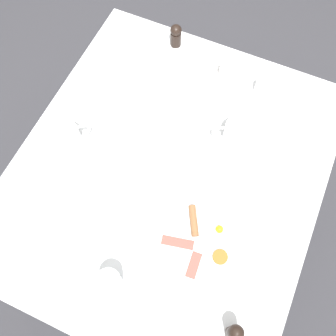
{
  "coord_description": "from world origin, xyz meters",
  "views": [
    {
      "loc": [
        0.23,
        -0.51,
        2.03
      ],
      "look_at": [
        0.0,
        0.0,
        0.78
      ],
      "focal_mm": 42.0,
      "sensor_mm": 36.0,
      "label": 1
    }
  ],
  "objects_px": {
    "fork_by_plate": "(157,123)",
    "fork_spare": "(128,59)",
    "water_glass_tall": "(108,283)",
    "spoon_for_tea": "(39,272)",
    "teapot_near": "(63,138)",
    "breakfast_plate": "(201,243)",
    "teapot_far": "(241,134)",
    "knife_by_plate": "(135,178)",
    "napkin_folded": "(175,74)",
    "teacup_with_saucer_left": "(229,72)",
    "creamer_jug": "(264,87)",
    "pepper_grinder": "(235,333)",
    "salt_grinder": "(176,35)"
  },
  "relations": [
    {
      "from": "breakfast_plate",
      "to": "teapot_far",
      "type": "bearing_deg",
      "value": 92.1
    },
    {
      "from": "pepper_grinder",
      "to": "spoon_for_tea",
      "type": "distance_m",
      "value": 0.63
    },
    {
      "from": "spoon_for_tea",
      "to": "fork_spare",
      "type": "relative_size",
      "value": 1.04
    },
    {
      "from": "creamer_jug",
      "to": "fork_spare",
      "type": "height_order",
      "value": "creamer_jug"
    },
    {
      "from": "salt_grinder",
      "to": "breakfast_plate",
      "type": "bearing_deg",
      "value": -60.82
    },
    {
      "from": "creamer_jug",
      "to": "fork_by_plate",
      "type": "xyz_separation_m",
      "value": [
        -0.31,
        -0.29,
        -0.03
      ]
    },
    {
      "from": "napkin_folded",
      "to": "fork_by_plate",
      "type": "height_order",
      "value": "napkin_folded"
    },
    {
      "from": "pepper_grinder",
      "to": "knife_by_plate",
      "type": "distance_m",
      "value": 0.59
    },
    {
      "from": "salt_grinder",
      "to": "pepper_grinder",
      "type": "bearing_deg",
      "value": -57.78
    },
    {
      "from": "teapot_near",
      "to": "salt_grinder",
      "type": "bearing_deg",
      "value": -157.37
    },
    {
      "from": "salt_grinder",
      "to": "knife_by_plate",
      "type": "xyz_separation_m",
      "value": [
        0.11,
        -0.61,
        -0.05
      ]
    },
    {
      "from": "teapot_far",
      "to": "pepper_grinder",
      "type": "relative_size",
      "value": 1.99
    },
    {
      "from": "teapot_far",
      "to": "fork_by_plate",
      "type": "xyz_separation_m",
      "value": [
        -0.3,
        -0.05,
        -0.05
      ]
    },
    {
      "from": "breakfast_plate",
      "to": "teacup_with_saucer_left",
      "type": "bearing_deg",
      "value": 102.73
    },
    {
      "from": "fork_by_plate",
      "to": "teapot_far",
      "type": "bearing_deg",
      "value": 9.57
    },
    {
      "from": "teacup_with_saucer_left",
      "to": "salt_grinder",
      "type": "bearing_deg",
      "value": 165.57
    },
    {
      "from": "teacup_with_saucer_left",
      "to": "fork_spare",
      "type": "distance_m",
      "value": 0.41
    },
    {
      "from": "fork_by_plate",
      "to": "fork_spare",
      "type": "bearing_deg",
      "value": 136.05
    },
    {
      "from": "teacup_with_saucer_left",
      "to": "spoon_for_tea",
      "type": "bearing_deg",
      "value": -106.6
    },
    {
      "from": "creamer_jug",
      "to": "napkin_folded",
      "type": "bearing_deg",
      "value": -169.89
    },
    {
      "from": "teapot_near",
      "to": "teacup_with_saucer_left",
      "type": "distance_m",
      "value": 0.68
    },
    {
      "from": "breakfast_plate",
      "to": "salt_grinder",
      "type": "bearing_deg",
      "value": 119.18
    },
    {
      "from": "water_glass_tall",
      "to": "teapot_far",
      "type": "bearing_deg",
      "value": 73.32
    },
    {
      "from": "breakfast_plate",
      "to": "knife_by_plate",
      "type": "distance_m",
      "value": 0.32
    },
    {
      "from": "fork_spare",
      "to": "teapot_far",
      "type": "bearing_deg",
      "value": -17.8
    },
    {
      "from": "fork_by_plate",
      "to": "water_glass_tall",
      "type": "bearing_deg",
      "value": -79.27
    },
    {
      "from": "teapot_far",
      "to": "fork_by_plate",
      "type": "bearing_deg",
      "value": 173.67
    },
    {
      "from": "teapot_far",
      "to": "teacup_with_saucer_left",
      "type": "height_order",
      "value": "teapot_far"
    },
    {
      "from": "teapot_near",
      "to": "fork_by_plate",
      "type": "relative_size",
      "value": 0.92
    },
    {
      "from": "knife_by_plate",
      "to": "fork_spare",
      "type": "bearing_deg",
      "value": 119.07
    },
    {
      "from": "water_glass_tall",
      "to": "spoon_for_tea",
      "type": "relative_size",
      "value": 0.64
    },
    {
      "from": "breakfast_plate",
      "to": "water_glass_tall",
      "type": "relative_size",
      "value": 2.96
    },
    {
      "from": "creamer_jug",
      "to": "fork_spare",
      "type": "xyz_separation_m",
      "value": [
        -0.55,
        -0.07,
        -0.03
      ]
    },
    {
      "from": "breakfast_plate",
      "to": "water_glass_tall",
      "type": "distance_m",
      "value": 0.32
    },
    {
      "from": "water_glass_tall",
      "to": "salt_grinder",
      "type": "distance_m",
      "value": 0.98
    },
    {
      "from": "teapot_near",
      "to": "water_glass_tall",
      "type": "relative_size",
      "value": 1.77
    },
    {
      "from": "teapot_near",
      "to": "pepper_grinder",
      "type": "bearing_deg",
      "value": 104.69
    },
    {
      "from": "creamer_jug",
      "to": "teapot_far",
      "type": "bearing_deg",
      "value": -92.4
    },
    {
      "from": "spoon_for_tea",
      "to": "fork_spare",
      "type": "height_order",
      "value": "same"
    },
    {
      "from": "knife_by_plate",
      "to": "fork_by_plate",
      "type": "bearing_deg",
      "value": 95.54
    },
    {
      "from": "napkin_folded",
      "to": "teacup_with_saucer_left",
      "type": "bearing_deg",
      "value": 20.73
    },
    {
      "from": "teapot_near",
      "to": "breakfast_plate",
      "type": "bearing_deg",
      "value": 116.01
    },
    {
      "from": "breakfast_plate",
      "to": "teapot_near",
      "type": "bearing_deg",
      "value": 166.85
    },
    {
      "from": "creamer_jug",
      "to": "pepper_grinder",
      "type": "height_order",
      "value": "pepper_grinder"
    },
    {
      "from": "teapot_near",
      "to": "napkin_folded",
      "type": "relative_size",
      "value": 1.06
    },
    {
      "from": "fork_by_plate",
      "to": "spoon_for_tea",
      "type": "relative_size",
      "value": 1.23
    },
    {
      "from": "teapot_near",
      "to": "teacup_with_saucer_left",
      "type": "bearing_deg",
      "value": 179.71
    },
    {
      "from": "teapot_near",
      "to": "spoon_for_tea",
      "type": "bearing_deg",
      "value": 58.18
    },
    {
      "from": "fork_spare",
      "to": "napkin_folded",
      "type": "bearing_deg",
      "value": 2.13
    },
    {
      "from": "salt_grinder",
      "to": "fork_spare",
      "type": "height_order",
      "value": "salt_grinder"
    }
  ]
}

